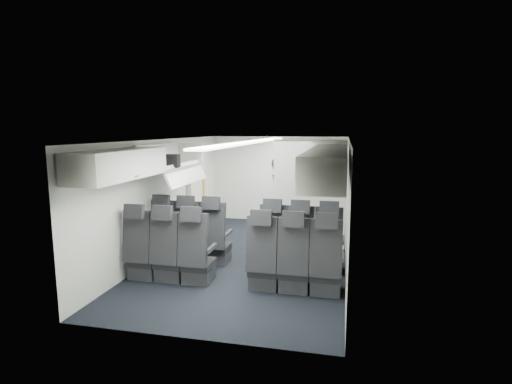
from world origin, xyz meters
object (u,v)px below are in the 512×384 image
at_px(carry_on_bag, 168,161).
at_px(boarding_door, 197,190).
at_px(seat_row_front, 244,243).
at_px(seat_row_mid, 229,260).
at_px(galley_unit, 315,187).
at_px(flight_attendant, 280,197).

bearing_deg(carry_on_bag, boarding_door, 86.17).
xyz_separation_m(seat_row_front, seat_row_mid, (0.00, -0.90, 0.00)).
relative_size(seat_row_mid, galley_unit, 1.75).
bearing_deg(boarding_door, seat_row_front, -51.84).
distance_m(seat_row_front, seat_row_mid, 0.90).
bearing_deg(carry_on_bag, flight_attendant, 41.33).
bearing_deg(boarding_door, galley_unit, 24.28).
distance_m(flight_attendant, carry_on_bag, 2.85).
bearing_deg(flight_attendant, seat_row_front, -164.68).
distance_m(boarding_door, carry_on_bag, 2.26).
xyz_separation_m(flight_attendant, carry_on_bag, (-1.63, -2.15, 0.93)).
bearing_deg(flight_attendant, boarding_door, 114.74).
xyz_separation_m(galley_unit, boarding_door, (-2.59, -1.17, 0.00)).
relative_size(boarding_door, carry_on_bag, 4.83).
height_order(seat_row_mid, boarding_door, boarding_door).
height_order(galley_unit, carry_on_bag, carry_on_bag).
xyz_separation_m(galley_unit, carry_on_bag, (-2.31, -3.25, 0.84)).
height_order(seat_row_front, flight_attendant, flight_attendant).
height_order(boarding_door, flight_attendant, boarding_door).
distance_m(seat_row_front, carry_on_bag, 1.94).
relative_size(seat_row_front, carry_on_bag, 8.64).
bearing_deg(galley_unit, seat_row_front, -106.28).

